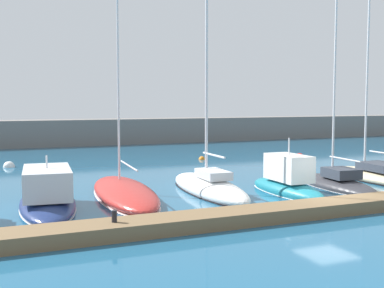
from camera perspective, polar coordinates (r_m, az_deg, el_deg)
The scene contains 13 objects.
ground_plane at distance 25.38m, azimuth 15.29°, elevation -6.72°, with size 120.00×120.00×0.00m, color #1E567A.
dock_pier at distance 24.13m, azimuth 17.68°, elevation -6.69°, with size 38.25×1.77×0.57m, color brown.
breakwater_seawall at distance 60.18m, azimuth -8.40°, elevation 1.45°, with size 108.00×3.92×2.99m, color slate.
motorboat_navy_second at distance 24.70m, azimuth -16.29°, elevation -5.72°, with size 3.51×8.83×2.81m.
sailboat_red_third at distance 26.41m, azimuth -7.78°, elevation -5.44°, with size 3.78×10.36×21.08m.
sailboat_white_fourth at distance 27.43m, azimuth 1.94°, elevation -4.95°, with size 2.63×9.14×14.06m.
motorboat_teal_fifth at distance 27.76m, azimuth 10.87°, elevation -4.42°, with size 2.10×6.52×3.43m.
sailboat_charcoal_sixth at distance 30.42m, azimuth 16.18°, elevation -4.37°, with size 3.01×7.56×13.21m.
sailboat_sand_seventh at distance 33.98m, azimuth 20.44°, elevation -3.34°, with size 3.24×8.66×17.74m.
mooring_buoy_white at distance 40.85m, azimuth -20.29°, elevation -2.50°, with size 0.88×0.88×0.88m, color white.
mooring_buoy_red at distance 46.70m, azimuth 12.27°, elevation -1.42°, with size 0.66×0.66×0.66m, color red.
mooring_buoy_orange at distance 43.34m, azimuth 1.15°, elevation -1.79°, with size 0.57×0.57×0.57m, color orange.
dock_bollard at distance 18.81m, azimuth -8.92°, elevation -8.22°, with size 0.20×0.20×0.44m, color black.
Camera 1 is at (-15.66, -19.33, 5.02)m, focal length 46.40 mm.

